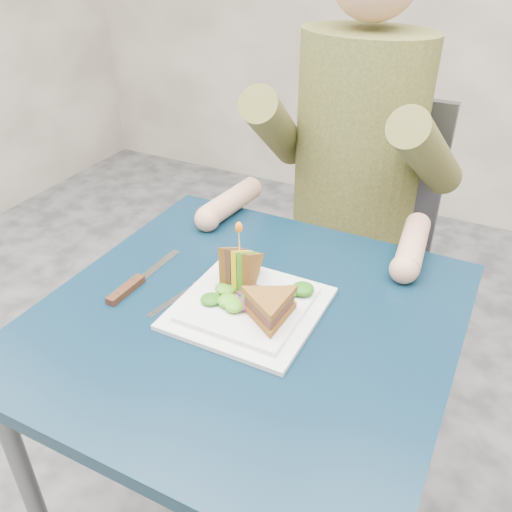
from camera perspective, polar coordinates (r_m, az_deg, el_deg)
The scene contains 12 objects.
table at distance 1.07m, azimuth -0.99°, elevation -9.48°, with size 0.75×0.75×0.73m.
chair at distance 1.69m, azimuth 10.67°, elevation 2.78°, with size 0.42×0.40×0.93m.
diner at distance 1.44m, azimuth 10.79°, elevation 13.77°, with size 0.54×0.59×0.74m.
plate at distance 1.02m, azimuth -0.78°, elevation -5.33°, with size 0.26×0.26×0.02m.
sandwich_flat at distance 0.96m, azimuth 1.43°, elevation -5.36°, with size 0.16×0.16×0.05m.
sandwich_upright at distance 1.04m, azimuth -1.73°, elevation -1.36°, with size 0.09×0.14×0.14m.
fork at distance 1.07m, azimuth -7.80°, elevation -4.10°, with size 0.05×0.18×0.01m.
knife at distance 1.11m, azimuth -12.90°, elevation -2.98°, with size 0.02×0.22×0.02m.
toothpick at distance 1.01m, azimuth -1.79°, elevation 1.66°, with size 0.00×0.00×0.06m, color tan.
toothpick_frill at distance 0.99m, azimuth -1.81°, elevation 3.04°, with size 0.01×0.01×0.02m, color orange.
lettuce_spill at distance 1.01m, azimuth -0.27°, elevation -4.16°, with size 0.15×0.13×0.02m, color #337A14, non-canonical shape.
onion_ring at distance 1.00m, azimuth 0.11°, elevation -4.24°, with size 0.04×0.04×0.01m, color #9E4C7A.
Camera 1 is at (0.38, -0.70, 1.37)m, focal length 38.00 mm.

